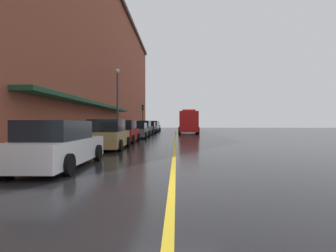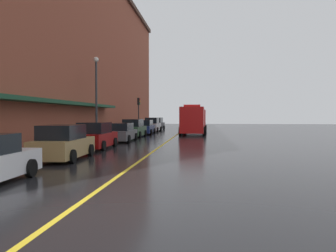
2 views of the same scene
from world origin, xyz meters
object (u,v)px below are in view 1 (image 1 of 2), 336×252
object	(u,v)px
parked_car_2	(124,132)
parking_meter_2	(142,126)
parked_car_5	(149,128)
traffic_light_near	(143,113)
parking_meter_1	(127,127)
parking_meter_4	(146,126)
parking_meter_0	(111,129)
parked_car_4	(143,128)
parked_car_7	(155,127)
fire_truck	(188,123)
parking_meter_3	(149,125)
parked_car_1	(108,135)
parked_car_6	(153,127)
parked_car_0	(59,145)
parked_car_3	(138,131)
street_lamp_left	(117,95)

from	to	relation	value
parked_car_2	parking_meter_2	distance (m)	21.08
parked_car_2	parked_car_5	distance (m)	17.63
parking_meter_2	traffic_light_near	distance (m)	2.10
parking_meter_1	parking_meter_4	bearing A→B (deg)	90.00
parking_meter_4	parking_meter_0	bearing A→B (deg)	-90.00
parked_car_4	parked_car_7	xyz separation A→B (m)	(0.01, 16.73, 0.03)
traffic_light_near	parking_meter_0	bearing A→B (deg)	-90.18
fire_truck	parking_meter_2	distance (m)	7.82
parked_car_5	parked_car_7	size ratio (longest dim) A/B	1.10
parked_car_2	parking_meter_3	bearing A→B (deg)	2.67
parked_car_1	parking_meter_4	bearing A→B (deg)	0.42
parked_car_1	parking_meter_4	world-z (taller)	parked_car_1
parked_car_1	parked_car_6	size ratio (longest dim) A/B	1.07
parked_car_1	parked_car_4	world-z (taller)	parked_car_4
parked_car_4	parking_meter_0	distance (m)	11.10
fire_truck	parking_meter_2	world-z (taller)	fire_truck
parked_car_0	parking_meter_2	size ratio (longest dim) A/B	3.66
parking_meter_1	parking_meter_2	xyz separation A→B (m)	(0.00, 13.13, 0.00)
parked_car_1	parked_car_5	world-z (taller)	parked_car_1
parking_meter_3	fire_truck	bearing A→B (deg)	-58.96
parked_car_2	parked_car_7	size ratio (longest dim) A/B	0.98
parked_car_0	parked_car_1	size ratio (longest dim) A/B	1.07
parked_car_3	parking_meter_0	bearing A→B (deg)	163.99
parked_car_1	traffic_light_near	world-z (taller)	traffic_light_near
parked_car_0	parked_car_4	bearing A→B (deg)	-0.95
parked_car_7	parking_meter_3	world-z (taller)	parked_car_7
parked_car_7	traffic_light_near	xyz separation A→B (m)	(-1.26, -7.69, 2.28)
parked_car_4	parking_meter_2	bearing A→B (deg)	9.53
parked_car_5	parking_meter_4	world-z (taller)	parked_car_5
parked_car_6	parking_meter_0	bearing A→B (deg)	177.18
fire_truck	parking_meter_2	size ratio (longest dim) A/B	6.90
parking_meter_0	parking_meter_1	world-z (taller)	same
parking_meter_4	parked_car_1	bearing A→B (deg)	-87.34
parked_car_2	parking_meter_2	world-z (taller)	parked_car_2
parked_car_3	parked_car_4	distance (m)	5.68
parked_car_0	parking_meter_2	bearing A→B (deg)	1.26
parked_car_5	parked_car_3	bearing A→B (deg)	178.88
parked_car_1	traffic_light_near	size ratio (longest dim) A/B	1.06
parked_car_7	fire_truck	distance (m)	12.19
traffic_light_near	parked_car_2	bearing A→B (deg)	-86.60
fire_truck	traffic_light_near	size ratio (longest dim) A/B	2.13
parking_meter_2	parked_car_1	bearing A→B (deg)	-86.82
parked_car_2	parking_meter_4	size ratio (longest dim) A/B	3.28
parking_meter_4	parked_car_2	bearing A→B (deg)	-87.14
fire_truck	parking_meter_1	size ratio (longest dim) A/B	6.90
parked_car_5	street_lamp_left	bearing A→B (deg)	168.89
parked_car_5	street_lamp_left	xyz separation A→B (m)	(-2.04, -11.61, 3.61)
parked_car_1	parked_car_2	distance (m)	5.49
parking_meter_0	parking_meter_2	xyz separation A→B (m)	(0.00, 20.07, 0.00)
parking_meter_1	parking_meter_3	distance (m)	22.17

